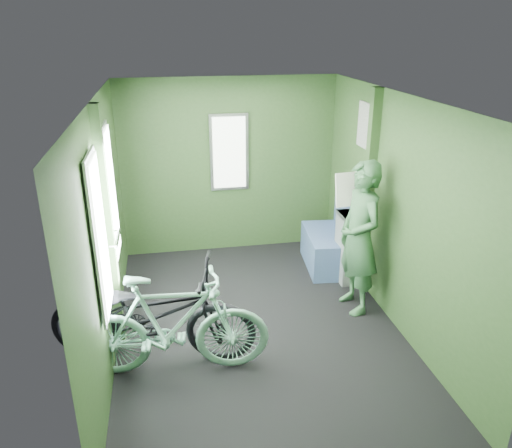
{
  "coord_description": "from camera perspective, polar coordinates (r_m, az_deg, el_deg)",
  "views": [
    {
      "loc": [
        -0.82,
        -4.28,
        2.9
      ],
      "look_at": [
        0.0,
        0.1,
        1.1
      ],
      "focal_mm": 35.0,
      "sensor_mm": 36.0,
      "label": 1
    }
  ],
  "objects": [
    {
      "name": "bicycle_mint",
      "position": [
        4.7,
        -9.15,
        -16.46
      ],
      "size": [
        1.72,
        0.71,
        1.04
      ],
      "primitive_type": "imported",
      "rotation": [
        0.0,
        -0.09,
        1.48
      ],
      "color": "#80BEA9",
      "rests_on": "ground"
    },
    {
      "name": "passenger",
      "position": [
        5.29,
        11.73,
        -1.57
      ],
      "size": [
        0.46,
        0.68,
        1.65
      ],
      "rotation": [
        0.0,
        0.0,
        -1.45
      ],
      "color": "#345F3A",
      "rests_on": "ground"
    },
    {
      "name": "room",
      "position": [
        4.63,
        -0.31,
        3.55
      ],
      "size": [
        4.0,
        4.02,
        2.31
      ],
      "color": "black",
      "rests_on": "ground"
    },
    {
      "name": "bench_seat",
      "position": [
        6.38,
        8.32,
        -2.46
      ],
      "size": [
        0.59,
        0.95,
        0.96
      ],
      "rotation": [
        0.0,
        0.0,
        -0.09
      ],
      "color": "navy",
      "rests_on": "ground"
    },
    {
      "name": "bicycle_black",
      "position": [
        4.89,
        -11.4,
        -14.91
      ],
      "size": [
        1.99,
        1.14,
        1.04
      ],
      "primitive_type": "imported",
      "rotation": [
        0.0,
        -0.1,
        1.35
      ],
      "color": "black",
      "rests_on": "ground"
    },
    {
      "name": "waste_box",
      "position": [
        6.02,
        10.62,
        -2.66
      ],
      "size": [
        0.25,
        0.35,
        0.85
      ],
      "primitive_type": "cube",
      "color": "slate",
      "rests_on": "ground"
    }
  ]
}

